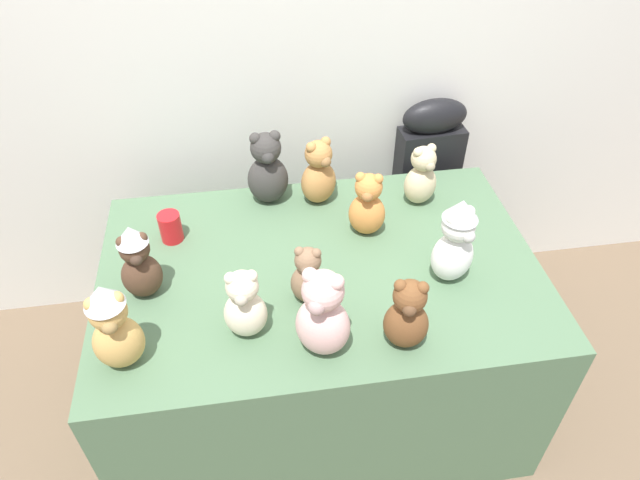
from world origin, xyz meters
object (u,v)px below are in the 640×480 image
(instrument_case, at_px, (423,199))
(teddy_bear_blush, at_px, (323,315))
(teddy_bear_sand, at_px, (421,177))
(teddy_bear_cream, at_px, (245,306))
(teddy_bear_honey, at_px, (113,327))
(teddy_bear_charcoal, at_px, (267,170))
(party_cup_red, at_px, (171,227))
(display_table, at_px, (320,336))
(teddy_bear_chestnut, at_px, (407,316))
(teddy_bear_cocoa, at_px, (138,262))
(teddy_bear_ginger, at_px, (367,206))
(teddy_bear_caramel, at_px, (319,173))
(teddy_bear_snow, at_px, (455,241))
(teddy_bear_mocha, at_px, (308,277))

(instrument_case, height_order, teddy_bear_blush, teddy_bear_blush)
(teddy_bear_sand, distance_m, teddy_bear_cream, 0.89)
(teddy_bear_cream, distance_m, teddy_bear_honey, 0.37)
(teddy_bear_cream, distance_m, teddy_bear_blush, 0.24)
(teddy_bear_charcoal, xyz_separation_m, party_cup_red, (-0.37, -0.18, -0.09))
(display_table, height_order, teddy_bear_chestnut, teddy_bear_chestnut)
(display_table, relative_size, teddy_bear_blush, 4.80)
(teddy_bear_blush, bearing_deg, teddy_bear_cream, -175.32)
(teddy_bear_cocoa, bearing_deg, display_table, -6.67)
(teddy_bear_sand, xyz_separation_m, teddy_bear_ginger, (-0.24, -0.15, 0.00))
(teddy_bear_cocoa, bearing_deg, teddy_bear_caramel, 22.29)
(instrument_case, bearing_deg, teddy_bear_caramel, -158.30)
(teddy_bear_caramel, distance_m, teddy_bear_blush, 0.72)
(teddy_bear_cocoa, relative_size, teddy_bear_honey, 0.90)
(teddy_bear_cream, height_order, teddy_bear_caramel, teddy_bear_caramel)
(display_table, distance_m, party_cup_red, 0.70)
(display_table, xyz_separation_m, teddy_bear_caramel, (0.05, 0.37, 0.51))
(teddy_bear_ginger, bearing_deg, teddy_bear_sand, 49.33)
(display_table, xyz_separation_m, teddy_bear_sand, (0.43, 0.30, 0.50))
(teddy_bear_snow, relative_size, teddy_bear_chestnut, 1.24)
(teddy_bear_sand, relative_size, teddy_bear_chestnut, 0.97)
(instrument_case, height_order, teddy_bear_caramel, teddy_bear_caramel)
(teddy_bear_chestnut, distance_m, teddy_bear_mocha, 0.34)
(teddy_bear_sand, bearing_deg, display_table, -163.59)
(teddy_bear_mocha, relative_size, teddy_bear_blush, 0.70)
(teddy_bear_snow, height_order, teddy_bear_ginger, teddy_bear_snow)
(teddy_bear_mocha, relative_size, teddy_bear_honey, 0.71)
(display_table, xyz_separation_m, teddy_bear_cocoa, (-0.58, -0.04, 0.52))
(teddy_bear_cream, relative_size, teddy_bear_chestnut, 0.98)
(instrument_case, bearing_deg, teddy_bear_snow, -106.01)
(teddy_bear_sand, height_order, teddy_bear_cocoa, teddy_bear_cocoa)
(teddy_bear_cream, height_order, teddy_bear_blush, teddy_bear_blush)
(teddy_bear_sand, bearing_deg, teddy_bear_cream, -159.96)
(teddy_bear_ginger, xyz_separation_m, teddy_bear_honey, (-0.82, -0.46, 0.03))
(teddy_bear_cocoa, bearing_deg, teddy_bear_snow, -14.73)
(instrument_case, bearing_deg, teddy_bear_ginger, -133.51)
(teddy_bear_sand, distance_m, teddy_bear_blush, 0.81)
(teddy_bear_honey, bearing_deg, teddy_bear_snow, 0.65)
(teddy_bear_snow, distance_m, teddy_bear_honey, 1.06)
(display_table, relative_size, teddy_bear_mocha, 6.83)
(display_table, relative_size, teddy_bear_honey, 4.82)
(teddy_bear_blush, relative_size, party_cup_red, 2.86)
(teddy_bear_sand, relative_size, teddy_bear_ginger, 0.98)
(teddy_bear_cocoa, height_order, teddy_bear_honey, teddy_bear_honey)
(teddy_bear_cream, bearing_deg, display_table, 51.13)
(teddy_bear_chestnut, bearing_deg, teddy_bear_ginger, 106.76)
(instrument_case, distance_m, teddy_bear_charcoal, 0.85)
(teddy_bear_blush, bearing_deg, teddy_bear_cocoa, 178.32)
(teddy_bear_ginger, height_order, teddy_bear_blush, teddy_bear_blush)
(display_table, height_order, teddy_bear_charcoal, teddy_bear_charcoal)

